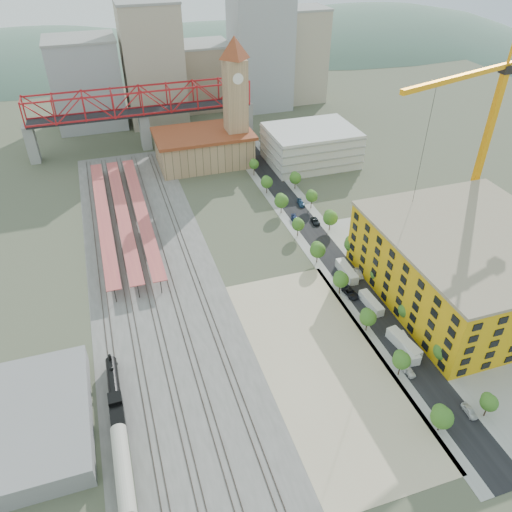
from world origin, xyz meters
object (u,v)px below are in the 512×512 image
object	(u,v)px
site_trailer_b	(404,344)
car_0	(408,370)
construction_building	(470,265)
site_trailer_a	(407,348)
clock_tower	(235,90)
site_trailer_d	(347,271)
site_trailer_c	(371,303)
tower_crane	(485,120)
locomotive	(115,392)
coach	(124,473)

from	to	relation	value
site_trailer_b	car_0	bearing A→B (deg)	-121.19
construction_building	site_trailer_a	bearing A→B (deg)	-151.13
clock_tower	site_trailer_d	bearing A→B (deg)	-84.51
construction_building	site_trailer_c	distance (m)	27.38
clock_tower	tower_crane	world-z (taller)	tower_crane
locomotive	coach	size ratio (longest dim) A/B	1.20
site_trailer_a	site_trailer_c	world-z (taller)	site_trailer_a
site_trailer_c	site_trailer_d	bearing A→B (deg)	87.21
car_0	clock_tower	bearing A→B (deg)	90.31
construction_building	site_trailer_d	size ratio (longest dim) A/B	5.11
coach	site_trailer_a	xyz separation A→B (m)	(66.00, 12.41, -1.69)
site_trailer_c	car_0	world-z (taller)	site_trailer_c
site_trailer_c	locomotive	bearing A→B (deg)	-174.54
construction_building	site_trailer_c	world-z (taller)	construction_building
site_trailer_b	site_trailer_c	world-z (taller)	site_trailer_b
coach	site_trailer_d	distance (m)	79.03
site_trailer_b	site_trailer_c	xyz separation A→B (m)	(0.00, 15.66, -0.14)
coach	car_0	distance (m)	63.40
coach	site_trailer_a	world-z (taller)	coach
tower_crane	site_trailer_a	bearing A→B (deg)	-136.47
coach	site_trailer_a	size ratio (longest dim) A/B	1.91
coach	site_trailer_b	bearing A→B (deg)	11.74
car_0	site_trailer_b	bearing A→B (deg)	64.73
coach	site_trailer_c	size ratio (longest dim) A/B	1.97
site_trailer_a	site_trailer_d	xyz separation A→B (m)	(0.00, 31.03, 0.09)
locomotive	site_trailer_b	size ratio (longest dim) A/B	2.12
clock_tower	site_trailer_d	size ratio (longest dim) A/B	5.26
construction_building	locomotive	size ratio (longest dim) A/B	2.38
site_trailer_a	construction_building	bearing A→B (deg)	34.21
site_trailer_a	car_0	world-z (taller)	site_trailer_a
construction_building	locomotive	distance (m)	92.56
site_trailer_a	car_0	bearing A→B (deg)	-112.42
coach	site_trailer_b	distance (m)	67.43
locomotive	coach	bearing A→B (deg)	-90.00
clock_tower	construction_building	distance (m)	107.36
locomotive	coach	world-z (taller)	coach
construction_building	site_trailer_c	bearing A→B (deg)	174.23
locomotive	site_trailer_d	bearing A→B (deg)	19.71
clock_tower	locomotive	xyz separation A→B (m)	(-58.00, -106.94, -26.72)
site_trailer_c	clock_tower	bearing A→B (deg)	91.91
tower_crane	site_trailer_a	distance (m)	69.81
site_trailer_b	site_trailer_c	size ratio (longest dim) A/B	1.12
clock_tower	locomotive	size ratio (longest dim) A/B	2.45
construction_building	site_trailer_d	distance (m)	31.93
site_trailer_d	car_0	bearing A→B (deg)	-93.61
clock_tower	site_trailer_b	bearing A→B (deg)	-85.95
clock_tower	site_trailer_d	xyz separation A→B (m)	(8.00, -83.29, -27.34)
construction_building	tower_crane	size ratio (longest dim) A/B	0.85
clock_tower	site_trailer_a	xyz separation A→B (m)	(8.00, -114.33, -27.43)
construction_building	locomotive	xyz separation A→B (m)	(-92.00, -6.94, -7.43)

